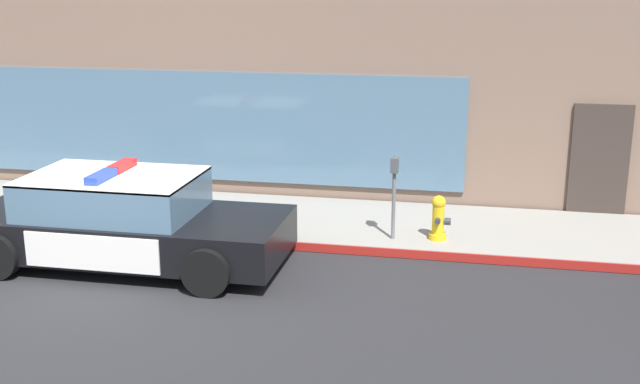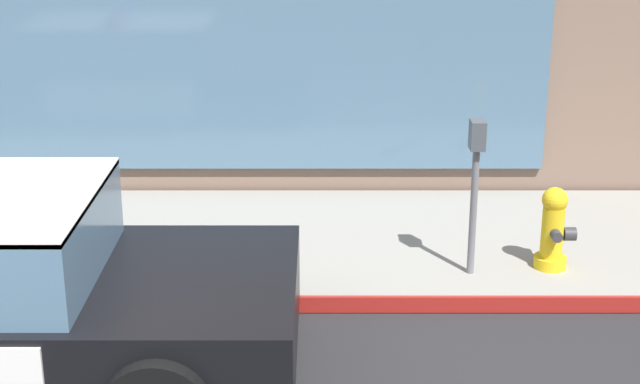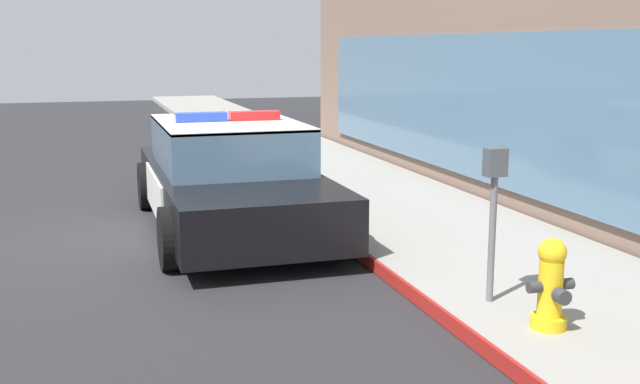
% 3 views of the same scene
% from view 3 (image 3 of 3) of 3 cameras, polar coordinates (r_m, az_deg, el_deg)
% --- Properties ---
extents(ground, '(48.00, 48.00, 0.00)m').
position_cam_3_polar(ground, '(9.64, -11.70, -3.27)').
color(ground, '#262628').
extents(sidewalk, '(48.00, 2.63, 0.15)m').
position_cam_3_polar(sidewalk, '(10.44, 6.51, -1.59)').
color(sidewalk, gray).
rests_on(sidewalk, ground).
extents(curb_red_paint, '(28.80, 0.04, 0.14)m').
position_cam_3_polar(curb_red_paint, '(9.99, -0.50, -2.09)').
color(curb_red_paint, maroon).
rests_on(curb_red_paint, ground).
extents(police_cruiser, '(4.81, 2.14, 1.49)m').
position_cam_3_polar(police_cruiser, '(9.78, -6.70, 1.16)').
color(police_cruiser, black).
rests_on(police_cruiser, ground).
extents(fire_hydrant, '(0.34, 0.39, 0.73)m').
position_cam_3_polar(fire_hydrant, '(6.20, 16.95, -6.71)').
color(fire_hydrant, gold).
rests_on(fire_hydrant, sidewalk).
extents(parking_meter, '(0.12, 0.18, 1.34)m').
position_cam_3_polar(parking_meter, '(6.58, 12.93, -0.30)').
color(parking_meter, slate).
rests_on(parking_meter, sidewalk).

